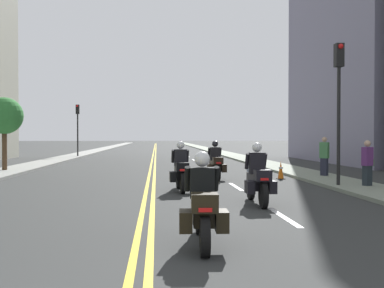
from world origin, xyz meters
TOP-DOWN VIEW (x-y plane):
  - ground_plane at (0.00, 48.00)m, footprint 264.00×264.00m
  - sidewalk_left at (-7.12, 48.00)m, footprint 2.06×144.00m
  - sidewalk_right at (7.12, 48.00)m, footprint 2.06×144.00m
  - centreline_yellow_inner at (-0.12, 48.00)m, footprint 0.12×132.00m
  - centreline_yellow_outer at (0.12, 48.00)m, footprint 0.12×132.00m
  - lane_dashes_white at (3.05, 29.00)m, footprint 0.14×56.40m
  - motorcycle_0 at (0.97, 5.54)m, footprint 0.78×2.21m
  - motorcycle_1 at (2.88, 9.83)m, footprint 0.76×2.21m
  - motorcycle_2 at (1.01, 12.80)m, footprint 0.78×2.17m
  - motorcycle_3 at (2.67, 16.64)m, footprint 0.78×2.15m
  - traffic_cone_0 at (5.44, 16.63)m, footprint 0.32×0.32m
  - traffic_light_near at (6.49, 13.20)m, footprint 0.28×0.38m
  - traffic_light_far at (-6.49, 36.85)m, footprint 0.28×0.38m
  - pedestrian_0 at (7.39, 16.81)m, footprint 0.41×0.41m
  - pedestrian_1 at (7.40, 12.92)m, footprint 0.50×0.36m
  - street_tree_1 at (-7.38, 21.24)m, footprint 1.85×1.85m

SIDE VIEW (x-z plane):
  - ground_plane at x=0.00m, z-range 0.00..0.00m
  - centreline_yellow_inner at x=-0.12m, z-range 0.00..0.01m
  - centreline_yellow_outer at x=0.12m, z-range 0.00..0.01m
  - lane_dashes_white at x=3.05m, z-range 0.00..0.01m
  - sidewalk_left at x=-7.12m, z-range 0.00..0.12m
  - sidewalk_right at x=7.12m, z-range 0.00..0.12m
  - traffic_cone_0 at x=5.44m, z-range 0.00..0.75m
  - motorcycle_0 at x=0.97m, z-range -0.15..1.40m
  - motorcycle_1 at x=2.88m, z-range -0.16..1.48m
  - motorcycle_3 at x=2.67m, z-range -0.15..1.47m
  - motorcycle_2 at x=1.01m, z-range -0.16..1.49m
  - pedestrian_1 at x=7.40m, z-range 0.03..1.69m
  - pedestrian_0 at x=7.39m, z-range 0.03..1.81m
  - street_tree_1 at x=-7.38m, z-range 0.92..4.68m
  - traffic_light_far at x=-6.49m, z-range 0.88..5.39m
  - traffic_light_near at x=6.49m, z-range 0.94..5.94m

